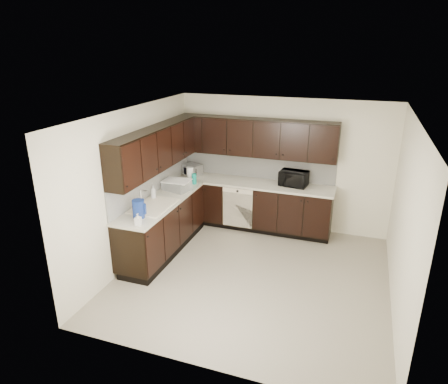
# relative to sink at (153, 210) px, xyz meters

# --- Properties ---
(floor) EXTENTS (4.00, 4.00, 0.00)m
(floor) POSITION_rel_sink_xyz_m (1.68, 0.01, -0.88)
(floor) COLOR gray
(floor) RESTS_ON ground
(ceiling) EXTENTS (4.00, 4.00, 0.00)m
(ceiling) POSITION_rel_sink_xyz_m (1.68, 0.01, 1.62)
(ceiling) COLOR white
(ceiling) RESTS_ON wall_back
(wall_back) EXTENTS (4.00, 0.02, 2.50)m
(wall_back) POSITION_rel_sink_xyz_m (1.68, 2.01, 0.37)
(wall_back) COLOR silver
(wall_back) RESTS_ON floor
(wall_left) EXTENTS (0.02, 4.00, 2.50)m
(wall_left) POSITION_rel_sink_xyz_m (-0.32, 0.01, 0.37)
(wall_left) COLOR silver
(wall_left) RESTS_ON floor
(wall_right) EXTENTS (0.02, 4.00, 2.50)m
(wall_right) POSITION_rel_sink_xyz_m (3.68, 0.01, 0.37)
(wall_right) COLOR silver
(wall_right) RESTS_ON floor
(wall_front) EXTENTS (4.00, 0.02, 2.50)m
(wall_front) POSITION_rel_sink_xyz_m (1.68, -1.99, 0.37)
(wall_front) COLOR silver
(wall_front) RESTS_ON floor
(lower_cabinets) EXTENTS (3.00, 2.80, 0.90)m
(lower_cabinets) POSITION_rel_sink_xyz_m (0.67, 1.12, -0.47)
(lower_cabinets) COLOR black
(lower_cabinets) RESTS_ON floor
(countertop) EXTENTS (3.03, 2.83, 0.04)m
(countertop) POSITION_rel_sink_xyz_m (0.67, 1.12, 0.04)
(countertop) COLOR beige
(countertop) RESTS_ON lower_cabinets
(backsplash) EXTENTS (3.00, 2.80, 0.48)m
(backsplash) POSITION_rel_sink_xyz_m (0.46, 1.33, 0.30)
(backsplash) COLOR silver
(backsplash) RESTS_ON countertop
(upper_cabinets) EXTENTS (3.00, 2.80, 0.70)m
(upper_cabinets) POSITION_rel_sink_xyz_m (0.58, 1.22, 0.89)
(upper_cabinets) COLOR black
(upper_cabinets) RESTS_ON wall_back
(dishwasher) EXTENTS (0.58, 0.04, 0.78)m
(dishwasher) POSITION_rel_sink_xyz_m (0.98, 1.42, -0.33)
(dishwasher) COLOR beige
(dishwasher) RESTS_ON lower_cabinets
(sink) EXTENTS (0.54, 0.82, 0.42)m
(sink) POSITION_rel_sink_xyz_m (0.00, 0.00, 0.00)
(sink) COLOR beige
(sink) RESTS_ON countertop
(microwave) EXTENTS (0.53, 0.39, 0.28)m
(microwave) POSITION_rel_sink_xyz_m (1.94, 1.76, 0.20)
(microwave) COLOR black
(microwave) RESTS_ON countertop
(soap_bottle_a) EXTENTS (0.09, 0.09, 0.18)m
(soap_bottle_a) POSITION_rel_sink_xyz_m (0.14, -0.69, 0.15)
(soap_bottle_a) COLOR gray
(soap_bottle_a) RESTS_ON countertop
(soap_bottle_b) EXTENTS (0.10, 0.10, 0.24)m
(soap_bottle_b) POSITION_rel_sink_xyz_m (-0.16, 0.32, 0.18)
(soap_bottle_b) COLOR gray
(soap_bottle_b) RESTS_ON countertop
(toaster_oven) EXTENTS (0.42, 0.37, 0.21)m
(toaster_oven) POSITION_rel_sink_xyz_m (-0.07, 1.76, 0.17)
(toaster_oven) COLOR silver
(toaster_oven) RESTS_ON countertop
(storage_bin) EXTENTS (0.51, 0.43, 0.18)m
(storage_bin) POSITION_rel_sink_xyz_m (0.02, 0.84, 0.15)
(storage_bin) COLOR silver
(storage_bin) RESTS_ON countertop
(blue_pitcher) EXTENTS (0.21, 0.21, 0.28)m
(blue_pitcher) POSITION_rel_sink_xyz_m (0.01, -0.44, 0.20)
(blue_pitcher) COLOR #10329B
(blue_pitcher) RESTS_ON countertop
(teal_tumbler) EXTENTS (0.11, 0.11, 0.20)m
(teal_tumbler) POSITION_rel_sink_xyz_m (0.18, 1.25, 0.16)
(teal_tumbler) COLOR #0E9A83
(teal_tumbler) RESTS_ON countertop
(paper_towel_roll) EXTENTS (0.15, 0.15, 0.28)m
(paper_towel_roll) POSITION_rel_sink_xyz_m (0.05, 1.36, 0.20)
(paper_towel_roll) COLOR white
(paper_towel_roll) RESTS_ON countertop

